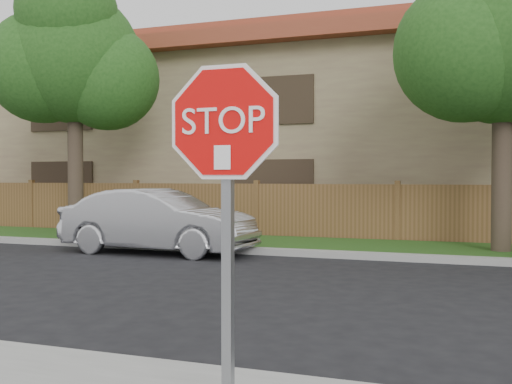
% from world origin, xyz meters
% --- Properties ---
extents(ground, '(90.00, 90.00, 0.00)m').
position_xyz_m(ground, '(0.00, 0.00, 0.00)').
color(ground, black).
rests_on(ground, ground).
extents(far_curb, '(70.00, 0.30, 0.15)m').
position_xyz_m(far_curb, '(0.00, 8.15, 0.07)').
color(far_curb, gray).
rests_on(far_curb, ground).
extents(grass_strip, '(70.00, 3.00, 0.12)m').
position_xyz_m(grass_strip, '(0.00, 9.80, 0.06)').
color(grass_strip, '#1E4714').
rests_on(grass_strip, ground).
extents(fence, '(70.00, 0.12, 1.60)m').
position_xyz_m(fence, '(0.00, 11.40, 0.80)').
color(fence, brown).
rests_on(fence, ground).
extents(apartment_building, '(35.20, 9.20, 7.20)m').
position_xyz_m(apartment_building, '(0.00, 17.00, 3.53)').
color(apartment_building, '#856C52').
rests_on(apartment_building, ground).
extents(tree_left, '(4.80, 3.90, 7.78)m').
position_xyz_m(tree_left, '(-8.98, 9.57, 5.22)').
color(tree_left, '#382B21').
rests_on(tree_left, ground).
extents(tree_mid, '(4.80, 3.90, 7.35)m').
position_xyz_m(tree_mid, '(2.52, 9.57, 4.87)').
color(tree_mid, '#382B21').
rests_on(tree_mid, ground).
extents(stop_sign, '(1.01, 0.13, 2.55)m').
position_xyz_m(stop_sign, '(0.35, -1.48, 1.83)').
color(stop_sign, gray).
rests_on(stop_sign, sidewalk_near).
extents(sedan_left, '(4.67, 1.77, 1.52)m').
position_xyz_m(sedan_left, '(-5.09, 7.51, 0.76)').
color(sedan_left, '#B6B6BB').
rests_on(sedan_left, ground).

